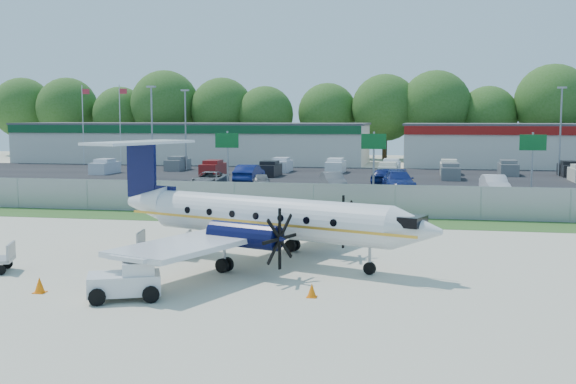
# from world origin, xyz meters

# --- Properties ---
(ground) EXTENTS (170.00, 170.00, 0.00)m
(ground) POSITION_xyz_m (0.00, 0.00, 0.00)
(ground) COLOR beige
(ground) RESTS_ON ground
(grass_verge) EXTENTS (170.00, 4.00, 0.02)m
(grass_verge) POSITION_xyz_m (0.00, 12.00, 0.01)
(grass_verge) COLOR #2D561E
(grass_verge) RESTS_ON ground
(access_road) EXTENTS (170.00, 8.00, 0.02)m
(access_road) POSITION_xyz_m (0.00, 19.00, 0.01)
(access_road) COLOR black
(access_road) RESTS_ON ground
(parking_lot) EXTENTS (170.00, 32.00, 0.02)m
(parking_lot) POSITION_xyz_m (0.00, 40.00, 0.01)
(parking_lot) COLOR black
(parking_lot) RESTS_ON ground
(perimeter_fence) EXTENTS (120.00, 0.06, 1.99)m
(perimeter_fence) POSITION_xyz_m (0.00, 14.00, 1.00)
(perimeter_fence) COLOR gray
(perimeter_fence) RESTS_ON ground
(building_west) EXTENTS (46.40, 12.40, 5.24)m
(building_west) POSITION_xyz_m (-24.00, 61.98, 2.63)
(building_west) COLOR beige
(building_west) RESTS_ON ground
(sign_left) EXTENTS (1.80, 0.26, 5.00)m
(sign_left) POSITION_xyz_m (-8.00, 22.91, 3.61)
(sign_left) COLOR gray
(sign_left) RESTS_ON ground
(sign_mid) EXTENTS (1.80, 0.26, 5.00)m
(sign_mid) POSITION_xyz_m (3.00, 22.91, 3.61)
(sign_mid) COLOR gray
(sign_mid) RESTS_ON ground
(sign_right) EXTENTS (1.80, 0.26, 5.00)m
(sign_right) POSITION_xyz_m (14.00, 22.91, 3.61)
(sign_right) COLOR gray
(sign_right) RESTS_ON ground
(flagpole_west) EXTENTS (1.06, 0.12, 10.00)m
(flagpole_west) POSITION_xyz_m (-35.92, 55.00, 5.64)
(flagpole_west) COLOR silver
(flagpole_west) RESTS_ON ground
(flagpole_east) EXTENTS (1.06, 0.12, 10.00)m
(flagpole_east) POSITION_xyz_m (-30.92, 55.00, 5.64)
(flagpole_east) COLOR silver
(flagpole_east) RESTS_ON ground
(light_pole_nw) EXTENTS (0.90, 0.35, 9.09)m
(light_pole_nw) POSITION_xyz_m (-20.00, 38.00, 5.23)
(light_pole_nw) COLOR gray
(light_pole_nw) RESTS_ON ground
(light_pole_sw) EXTENTS (0.90, 0.35, 9.09)m
(light_pole_sw) POSITION_xyz_m (-20.00, 48.00, 5.23)
(light_pole_sw) COLOR gray
(light_pole_sw) RESTS_ON ground
(light_pole_se) EXTENTS (0.90, 0.35, 9.09)m
(light_pole_se) POSITION_xyz_m (20.00, 48.00, 5.23)
(light_pole_se) COLOR gray
(light_pole_se) RESTS_ON ground
(tree_line) EXTENTS (112.00, 6.00, 14.00)m
(tree_line) POSITION_xyz_m (0.00, 74.00, 0.00)
(tree_line) COLOR #295218
(tree_line) RESTS_ON ground
(aircraft) EXTENTS (16.06, 15.63, 4.95)m
(aircraft) POSITION_xyz_m (0.14, -0.24, 1.91)
(aircraft) COLOR silver
(aircraft) RESTS_ON ground
(pushback_tug) EXTENTS (2.77, 2.46, 1.28)m
(pushback_tug) POSITION_xyz_m (-2.89, -7.25, 0.61)
(pushback_tug) COLOR silver
(pushback_tug) RESTS_ON ground
(baggage_cart_far) EXTENTS (2.34, 1.61, 1.14)m
(baggage_cart_far) POSITION_xyz_m (-4.23, -0.28, 0.53)
(baggage_cart_far) COLOR gray
(baggage_cart_far) RESTS_ON ground
(cone_nose) EXTENTS (0.34, 0.34, 0.48)m
(cone_nose) POSITION_xyz_m (3.16, -5.88, 0.23)
(cone_nose) COLOR orange
(cone_nose) RESTS_ON ground
(cone_port_wing) EXTENTS (0.40, 0.40, 0.56)m
(cone_port_wing) POSITION_xyz_m (-6.22, -7.10, 0.27)
(cone_port_wing) COLOR orange
(cone_port_wing) RESTS_ON ground
(cone_starboard_wing) EXTENTS (0.37, 0.37, 0.53)m
(cone_starboard_wing) POSITION_xyz_m (-6.14, 14.73, 0.25)
(cone_starboard_wing) COLOR orange
(cone_starboard_wing) RESTS_ON ground
(road_car_west) EXTENTS (6.12, 3.87, 1.57)m
(road_car_west) POSITION_xyz_m (-16.45, 17.64, 0.00)
(road_car_west) COLOR #595B5E
(road_car_west) RESTS_ON ground
(road_car_mid) EXTENTS (4.99, 2.33, 1.41)m
(road_car_mid) POSITION_xyz_m (8.92, 19.90, 0.00)
(road_car_mid) COLOR silver
(road_car_mid) RESTS_ON ground
(parked_car_a) EXTENTS (2.54, 5.21, 1.43)m
(parked_car_a) POSITION_xyz_m (-11.38, 29.18, 0.00)
(parked_car_a) COLOR #595B5E
(parked_car_a) RESTS_ON ground
(parked_car_b) EXTENTS (2.40, 4.02, 1.28)m
(parked_car_b) POSITION_xyz_m (-6.94, 29.61, 0.00)
(parked_car_b) COLOR #595B5E
(parked_car_b) RESTS_ON ground
(parked_car_c) EXTENTS (2.94, 4.72, 1.47)m
(parked_car_c) POSITION_xyz_m (-0.89, 29.87, 0.00)
(parked_car_c) COLOR #595B5E
(parked_car_c) RESTS_ON ground
(parked_car_d) EXTENTS (3.28, 6.11, 1.68)m
(parked_car_d) POSITION_xyz_m (4.52, 29.54, 0.00)
(parked_car_d) COLOR navy
(parked_car_d) RESTS_ON ground
(parked_car_e) EXTENTS (2.14, 4.88, 1.56)m
(parked_car_e) POSITION_xyz_m (12.01, 28.44, 0.00)
(parked_car_e) COLOR silver
(parked_car_e) RESTS_ON ground
(parked_car_f) EXTENTS (1.83, 5.21, 1.72)m
(parked_car_f) POSITION_xyz_m (-9.24, 34.50, 0.00)
(parked_car_f) COLOR navy
(parked_car_f) RESTS_ON ground
(parked_car_g) EXTENTS (2.49, 4.73, 1.54)m
(parked_car_g) POSITION_xyz_m (3.04, 35.48, 0.00)
(parked_car_g) COLOR navy
(parked_car_g) RESTS_ON ground
(far_parking_rows) EXTENTS (56.00, 10.00, 1.60)m
(far_parking_rows) POSITION_xyz_m (0.00, 45.00, 0.00)
(far_parking_rows) COLOR gray
(far_parking_rows) RESTS_ON ground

